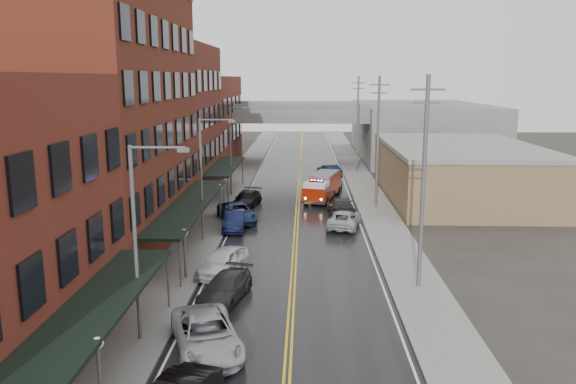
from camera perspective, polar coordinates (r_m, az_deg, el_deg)
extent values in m
cube|color=black|center=(47.07, 0.89, -2.99)|extent=(11.00, 160.00, 0.02)
cube|color=slate|center=(47.72, -7.92, -2.82)|extent=(3.00, 160.00, 0.15)
cube|color=slate|center=(47.51, 9.74, -2.94)|extent=(3.00, 160.00, 0.15)
cube|color=gray|center=(47.47, -5.96, -2.85)|extent=(0.30, 160.00, 0.15)
cube|color=gray|center=(47.31, 7.75, -2.94)|extent=(0.30, 160.00, 0.15)
cube|color=#5A2217|center=(41.11, -18.26, 7.03)|extent=(9.00, 20.00, 18.00)
cube|color=maroon|center=(57.94, -12.29, 7.00)|extent=(9.00, 15.00, 15.00)
cube|color=maroon|center=(75.10, -9.03, 6.95)|extent=(9.00, 20.00, 12.00)
cube|color=olive|center=(58.38, 16.97, 1.85)|extent=(14.00, 22.00, 5.00)
cube|color=slate|center=(87.64, 13.24, 6.11)|extent=(18.00, 30.00, 8.00)
cube|color=black|center=(22.96, -19.69, -11.75)|extent=(2.60, 16.00, 0.18)
cylinder|color=slate|center=(29.89, -12.10, -8.92)|extent=(0.10, 0.10, 3.00)
cube|color=black|center=(40.39, -9.96, -1.25)|extent=(2.60, 18.00, 0.18)
cylinder|color=slate|center=(32.45, -10.92, -7.21)|extent=(0.10, 0.10, 3.00)
cylinder|color=slate|center=(48.78, -6.56, -0.75)|extent=(0.10, 0.10, 3.00)
cube|color=black|center=(57.33, -6.46, 2.62)|extent=(2.60, 13.00, 0.18)
cylinder|color=slate|center=(51.49, -6.11, -0.09)|extent=(0.10, 0.10, 3.00)
cylinder|color=slate|center=(63.40, -4.62, 2.13)|extent=(0.10, 0.10, 3.00)
cylinder|color=#59595B|center=(21.61, -18.54, -17.93)|extent=(0.14, 0.14, 2.80)
sphere|color=silver|center=(20.92, -18.81, -14.34)|extent=(0.44, 0.44, 0.44)
cylinder|color=#59595B|center=(33.98, -10.41, -6.51)|extent=(0.14, 0.14, 2.80)
sphere|color=silver|center=(33.55, -10.51, -4.07)|extent=(0.44, 0.44, 0.44)
cylinder|color=#59595B|center=(47.27, -6.89, -1.28)|extent=(0.14, 0.14, 2.80)
sphere|color=silver|center=(46.96, -6.93, 0.50)|extent=(0.44, 0.44, 0.44)
cylinder|color=#59595B|center=(25.78, -15.25, -5.37)|extent=(0.18, 0.18, 9.00)
cylinder|color=#59595B|center=(24.55, -13.10, 4.42)|extent=(2.40, 0.12, 0.12)
cube|color=#59595B|center=(24.31, -10.58, 4.22)|extent=(0.50, 0.22, 0.18)
cylinder|color=#59595B|center=(40.92, -8.79, 1.10)|extent=(0.18, 0.18, 9.00)
cylinder|color=#59595B|center=(40.16, -7.29, 7.28)|extent=(2.40, 0.12, 0.12)
cube|color=#59595B|center=(40.01, -5.72, 7.16)|extent=(0.50, 0.22, 0.18)
cylinder|color=#59595B|center=(56.53, -5.86, 4.04)|extent=(0.18, 0.18, 9.00)
cylinder|color=#59595B|center=(55.99, -4.72, 8.51)|extent=(2.40, 0.12, 0.12)
cube|color=#59595B|center=(55.88, -3.59, 8.42)|extent=(0.50, 0.22, 0.18)
cylinder|color=#59595B|center=(31.78, 13.58, 0.67)|extent=(0.24, 0.24, 12.00)
cube|color=#59595B|center=(31.25, 14.03, 10.07)|extent=(1.80, 0.12, 0.12)
cube|color=#59595B|center=(31.27, 13.97, 8.79)|extent=(1.40, 0.12, 0.12)
cylinder|color=#59595B|center=(51.31, 9.09, 4.88)|extent=(0.24, 0.24, 12.00)
cube|color=#59595B|center=(50.98, 9.28, 10.70)|extent=(1.80, 0.12, 0.12)
cube|color=#59595B|center=(50.99, 9.26, 9.91)|extent=(1.40, 0.12, 0.12)
cylinder|color=#59595B|center=(71.10, 7.08, 6.76)|extent=(0.24, 0.24, 12.00)
cube|color=#59595B|center=(70.86, 7.18, 10.95)|extent=(1.80, 0.12, 0.12)
cube|color=#59595B|center=(70.87, 7.17, 10.38)|extent=(1.40, 0.12, 0.12)
cube|color=slate|center=(77.73, 1.28, 7.79)|extent=(40.00, 10.00, 1.50)
cube|color=slate|center=(78.93, -6.78, 5.04)|extent=(1.60, 8.00, 6.00)
cube|color=slate|center=(78.74, 9.33, 4.95)|extent=(1.60, 8.00, 6.00)
cube|color=#911906|center=(56.11, 3.77, 0.78)|extent=(3.42, 5.27, 1.85)
cube|color=#911906|center=(52.88, 2.89, -0.17)|extent=(2.74, 2.80, 1.32)
cube|color=silver|center=(52.71, 2.90, 0.77)|extent=(2.59, 2.60, 0.44)
cube|color=black|center=(53.00, 2.94, 0.15)|extent=(2.52, 1.96, 0.71)
cube|color=slate|center=(55.92, 3.78, 1.84)|extent=(3.12, 4.87, 0.26)
cube|color=black|center=(52.66, 2.90, 1.08)|extent=(1.43, 0.62, 0.12)
sphere|color=#FF0C0C|center=(52.76, 2.39, 1.19)|extent=(0.18, 0.18, 0.18)
sphere|color=#1933FF|center=(52.53, 3.42, 1.13)|extent=(0.18, 0.18, 0.18)
cylinder|color=black|center=(53.18, 1.85, -0.82)|extent=(0.93, 0.53, 0.88)
cylinder|color=black|center=(52.71, 3.88, -0.95)|extent=(0.93, 0.53, 0.88)
cylinder|color=black|center=(56.10, 2.69, -0.18)|extent=(0.93, 0.53, 0.88)
cylinder|color=black|center=(55.65, 4.62, -0.30)|extent=(0.93, 0.53, 0.88)
cylinder|color=black|center=(58.20, 3.24, 0.25)|extent=(0.93, 0.53, 0.88)
cylinder|color=black|center=(57.77, 5.11, 0.13)|extent=(0.93, 0.53, 0.88)
imported|color=#A1A4A9|center=(25.60, -8.28, -14.09)|extent=(4.35, 6.25, 1.58)
imported|color=black|center=(30.92, -6.40, -9.63)|extent=(2.99, 5.08, 1.38)
imported|color=silver|center=(34.74, -6.64, -7.04)|extent=(3.21, 5.03, 1.59)
imported|color=black|center=(44.52, -5.49, -2.91)|extent=(1.87, 4.66, 1.51)
imported|color=#14244B|center=(47.05, -5.22, -2.10)|extent=(4.24, 6.03, 1.53)
imported|color=black|center=(52.44, -4.22, -0.71)|extent=(2.83, 5.22, 1.43)
imported|color=#ABAEB3|center=(45.26, 5.74, -2.75)|extent=(3.29, 5.35, 1.38)
imported|color=black|center=(49.51, 5.39, -1.41)|extent=(2.46, 5.43, 1.54)
imported|color=silver|center=(60.28, 4.52, 0.95)|extent=(2.69, 4.86, 1.56)
imported|color=black|center=(67.92, 4.21, 2.15)|extent=(2.99, 5.02, 1.56)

